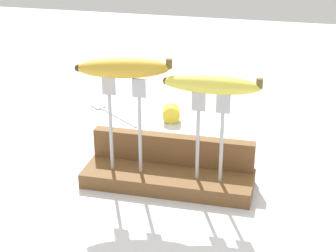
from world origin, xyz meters
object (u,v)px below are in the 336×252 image
Objects in this scene: banana_raised_left at (123,68)px; fork_fallen_near at (109,112)px; banana_chunk_near at (171,113)px; fork_stand_right at (210,129)px; banana_raised_right at (211,84)px; fork_stand_left at (125,117)px.

banana_raised_left is 0.45m from fork_fallen_near.
banana_chunk_near is at bearing -5.39° from fork_fallen_near.
fork_stand_right reaches higher than fork_fallen_near.
banana_chunk_near is at bearing 114.65° from fork_stand_right.
fork_fallen_near is (-0.32, 0.34, -0.13)m from fork_stand_right.
fork_stand_right is 1.09× the size of fork_fallen_near.
fork_stand_right is at bearing 0.00° from banana_raised_left.
banana_raised_right is 0.41m from banana_chunk_near.
fork_stand_left is 0.17m from fork_stand_right.
banana_chunk_near is (0.02, 0.33, -0.22)m from banana_raised_left.
fork_stand_left is 1.08× the size of banana_raised_left.
fork_stand_right is 3.52× the size of banana_chunk_near.
banana_chunk_near is (-0.15, 0.33, -0.20)m from banana_raised_right.
fork_stand_left is 1.19× the size of fork_fallen_near.
fork_stand_right is 0.09m from banana_raised_right.
banana_raised_left reaches higher than fork_fallen_near.
fork_stand_left is 1.05× the size of banana_raised_right.
fork_stand_right is 0.38m from banana_chunk_near.
fork_stand_left is 0.35m from banana_chunk_near.
fork_stand_left is at bearing -65.37° from fork_fallen_near.
fork_stand_left is 3.85× the size of banana_chunk_near.
fork_stand_right is (0.17, -0.00, -0.01)m from fork_stand_left.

